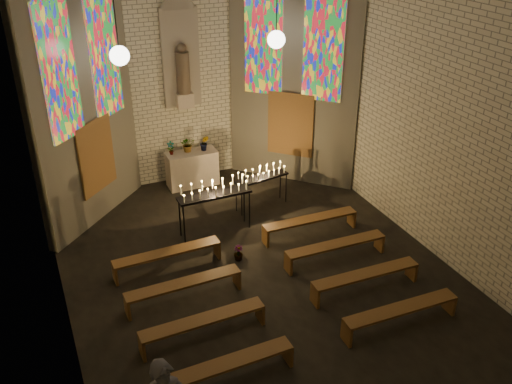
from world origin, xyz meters
TOP-DOWN VIEW (x-y plane):
  - floor at (0.00, 0.00)m, footprint 12.00×12.00m
  - room at (-0.00, 3.37)m, footprint 8.22×12.43m
  - altar at (0.00, 5.45)m, footprint 1.40×0.60m
  - flower_vase_left at (-0.55, 5.52)m, footprint 0.22×0.16m
  - flower_vase_center at (-0.06, 5.54)m, footprint 0.42×0.37m
  - flower_vase_right at (0.38, 5.43)m, footprint 0.30×0.27m
  - aisle_flower_pot at (-0.22, 1.48)m, footprint 0.25×0.25m
  - votive_stand_left at (-0.28, 2.82)m, footprint 1.78×0.43m
  - votive_stand_right at (1.27, 3.52)m, footprint 1.50×0.56m
  - pew_left_0 at (-1.77, 1.78)m, footprint 2.39×0.39m
  - pew_right_0 at (1.77, 1.78)m, footprint 2.39×0.39m
  - pew_left_1 at (-1.77, 0.58)m, footprint 2.39×0.39m
  - pew_right_1 at (1.77, 0.58)m, footprint 2.39×0.39m
  - pew_left_2 at (-1.77, -0.62)m, footprint 2.39×0.39m
  - pew_right_2 at (1.77, -0.62)m, footprint 2.39×0.39m
  - pew_left_3 at (-1.77, -1.82)m, footprint 2.39×0.39m
  - pew_right_3 at (1.77, -1.82)m, footprint 2.39×0.39m

SIDE VIEW (x-z plane):
  - floor at x=0.00m, z-range 0.00..0.00m
  - aisle_flower_pot at x=-0.22m, z-range 0.00..0.37m
  - pew_left_0 at x=-1.77m, z-range 0.14..0.60m
  - pew_right_0 at x=1.77m, z-range 0.14..0.60m
  - pew_left_1 at x=-1.77m, z-range 0.14..0.60m
  - pew_right_1 at x=1.77m, z-range 0.14..0.60m
  - pew_left_2 at x=-1.77m, z-range 0.14..0.60m
  - pew_right_2 at x=1.77m, z-range 0.14..0.60m
  - pew_left_3 at x=-1.77m, z-range 0.14..0.60m
  - pew_right_3 at x=1.77m, z-range 0.14..0.60m
  - altar at x=0.00m, z-range 0.00..1.00m
  - votive_stand_right at x=1.27m, z-range 0.39..1.46m
  - votive_stand_left at x=-0.28m, z-range 0.47..1.77m
  - flower_vase_left at x=-0.55m, z-range 1.00..1.39m
  - flower_vase_center at x=-0.06m, z-range 1.00..1.43m
  - flower_vase_right at x=0.38m, z-range 1.00..1.45m
  - room at x=0.00m, z-range 0.21..7.22m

